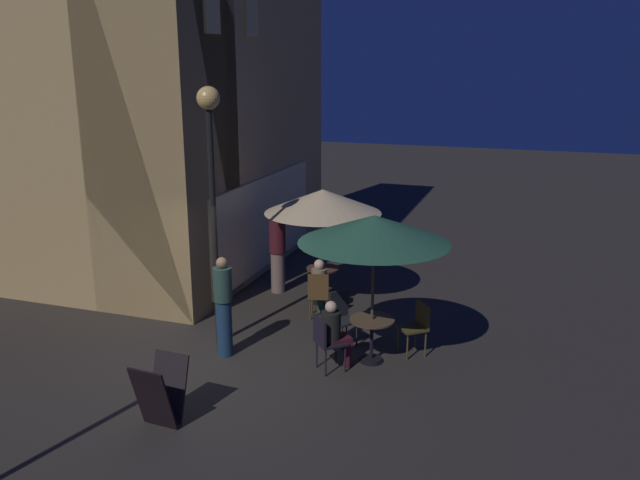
{
  "coord_description": "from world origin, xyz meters",
  "views": [
    {
      "loc": [
        -8.63,
        -5.06,
        4.89
      ],
      "look_at": [
        2.46,
        -1.26,
        1.66
      ],
      "focal_mm": 36.84,
      "sensor_mm": 36.0,
      "label": 1
    }
  ],
  "objects_px": {
    "cafe_table_0": "(323,279)",
    "patio_umbrella_0": "(323,202)",
    "patron_standing_2": "(223,306)",
    "patron_standing_3": "(278,252)",
    "street_lamp_near_corner": "(211,156)",
    "patron_seated_0": "(319,284)",
    "cafe_table_1": "(372,330)",
    "menu_sandwich_board": "(161,393)",
    "cafe_chair_3": "(326,339)",
    "cafe_chair_2": "(341,313)",
    "patio_umbrella_1": "(374,230)",
    "cafe_chair_0": "(319,292)",
    "cafe_chair_1": "(417,323)",
    "patron_seated_1": "(334,331)"
  },
  "relations": [
    {
      "from": "patio_umbrella_1",
      "to": "cafe_chair_2",
      "type": "height_order",
      "value": "patio_umbrella_1"
    },
    {
      "from": "menu_sandwich_board",
      "to": "cafe_chair_0",
      "type": "height_order",
      "value": "menu_sandwich_board"
    },
    {
      "from": "cafe_table_1",
      "to": "patron_standing_2",
      "type": "bearing_deg",
      "value": 103.16
    },
    {
      "from": "patron_seated_0",
      "to": "menu_sandwich_board",
      "type": "bearing_deg",
      "value": 157.27
    },
    {
      "from": "patron_standing_2",
      "to": "patron_standing_3",
      "type": "relative_size",
      "value": 0.98
    },
    {
      "from": "cafe_table_0",
      "to": "cafe_chair_0",
      "type": "xyz_separation_m",
      "value": [
        -0.82,
        -0.19,
        0.01
      ]
    },
    {
      "from": "patron_seated_0",
      "to": "patio_umbrella_1",
      "type": "bearing_deg",
      "value": -151.32
    },
    {
      "from": "cafe_chair_2",
      "to": "patron_seated_0",
      "type": "relative_size",
      "value": 0.82
    },
    {
      "from": "street_lamp_near_corner",
      "to": "cafe_chair_3",
      "type": "bearing_deg",
      "value": -101.57
    },
    {
      "from": "menu_sandwich_board",
      "to": "street_lamp_near_corner",
      "type": "bearing_deg",
      "value": 15.4
    },
    {
      "from": "patron_standing_2",
      "to": "cafe_chair_3",
      "type": "bearing_deg",
      "value": -119.61
    },
    {
      "from": "menu_sandwich_board",
      "to": "patron_standing_2",
      "type": "height_order",
      "value": "patron_standing_2"
    },
    {
      "from": "patron_seated_1",
      "to": "cafe_chair_2",
      "type": "bearing_deg",
      "value": 57.08
    },
    {
      "from": "patron_standing_2",
      "to": "patio_umbrella_0",
      "type": "bearing_deg",
      "value": -44.44
    },
    {
      "from": "street_lamp_near_corner",
      "to": "menu_sandwich_board",
      "type": "relative_size",
      "value": 4.74
    },
    {
      "from": "cafe_chair_2",
      "to": "patio_umbrella_1",
      "type": "bearing_deg",
      "value": -0.0
    },
    {
      "from": "cafe_table_0",
      "to": "patio_umbrella_0",
      "type": "distance_m",
      "value": 1.62
    },
    {
      "from": "street_lamp_near_corner",
      "to": "menu_sandwich_board",
      "type": "bearing_deg",
      "value": -168.74
    },
    {
      "from": "patron_seated_1",
      "to": "patron_standing_2",
      "type": "distance_m",
      "value": 1.94
    },
    {
      "from": "cafe_table_1",
      "to": "patron_standing_2",
      "type": "xyz_separation_m",
      "value": [
        -0.57,
        2.43,
        0.33
      ]
    },
    {
      "from": "patio_umbrella_0",
      "to": "cafe_chair_0",
      "type": "bearing_deg",
      "value": -166.68
    },
    {
      "from": "patio_umbrella_0",
      "to": "patron_seated_0",
      "type": "xyz_separation_m",
      "value": [
        -0.67,
        -0.16,
        -1.5
      ]
    },
    {
      "from": "patio_umbrella_0",
      "to": "cafe_chair_0",
      "type": "height_order",
      "value": "patio_umbrella_0"
    },
    {
      "from": "cafe_chair_0",
      "to": "cafe_chair_2",
      "type": "bearing_deg",
      "value": -155.01
    },
    {
      "from": "menu_sandwich_board",
      "to": "cafe_chair_2",
      "type": "relative_size",
      "value": 0.98
    },
    {
      "from": "cafe_chair_1",
      "to": "street_lamp_near_corner",
      "type": "bearing_deg",
      "value": -28.43
    },
    {
      "from": "patron_seated_0",
      "to": "street_lamp_near_corner",
      "type": "bearing_deg",
      "value": 130.92
    },
    {
      "from": "patio_umbrella_0",
      "to": "cafe_table_0",
      "type": "bearing_deg",
      "value": 90.0
    },
    {
      "from": "street_lamp_near_corner",
      "to": "patron_standing_3",
      "type": "distance_m",
      "value": 3.74
    },
    {
      "from": "cafe_chair_1",
      "to": "patron_standing_3",
      "type": "xyz_separation_m",
      "value": [
        2.14,
        3.45,
        0.33
      ]
    },
    {
      "from": "cafe_chair_3",
      "to": "patron_standing_2",
      "type": "relative_size",
      "value": 0.53
    },
    {
      "from": "street_lamp_near_corner",
      "to": "patron_seated_0",
      "type": "height_order",
      "value": "street_lamp_near_corner"
    },
    {
      "from": "patio_umbrella_0",
      "to": "cafe_chair_3",
      "type": "bearing_deg",
      "value": -160.43
    },
    {
      "from": "menu_sandwich_board",
      "to": "cafe_table_1",
      "type": "relative_size",
      "value": 1.24
    },
    {
      "from": "cafe_chair_0",
      "to": "patron_seated_0",
      "type": "bearing_deg",
      "value": -0.0
    },
    {
      "from": "cafe_chair_1",
      "to": "patron_standing_2",
      "type": "height_order",
      "value": "patron_standing_2"
    },
    {
      "from": "cafe_chair_1",
      "to": "cafe_chair_0",
      "type": "bearing_deg",
      "value": -64.13
    },
    {
      "from": "cafe_chair_1",
      "to": "menu_sandwich_board",
      "type": "bearing_deg",
      "value": 10.01
    },
    {
      "from": "street_lamp_near_corner",
      "to": "patron_seated_0",
      "type": "relative_size",
      "value": 3.8
    },
    {
      "from": "cafe_chair_0",
      "to": "patio_umbrella_0",
      "type": "bearing_deg",
      "value": 0.0
    },
    {
      "from": "cafe_chair_3",
      "to": "street_lamp_near_corner",
      "type": "bearing_deg",
      "value": 124.94
    },
    {
      "from": "cafe_table_0",
      "to": "cafe_chair_1",
      "type": "distance_m",
      "value": 2.91
    },
    {
      "from": "menu_sandwich_board",
      "to": "patron_standing_2",
      "type": "relative_size",
      "value": 0.54
    },
    {
      "from": "cafe_chair_0",
      "to": "cafe_chair_3",
      "type": "distance_m",
      "value": 2.24
    },
    {
      "from": "patio_umbrella_0",
      "to": "cafe_chair_3",
      "type": "relative_size",
      "value": 2.59
    },
    {
      "from": "street_lamp_near_corner",
      "to": "patron_standing_2",
      "type": "height_order",
      "value": "street_lamp_near_corner"
    },
    {
      "from": "cafe_table_1",
      "to": "patron_standing_3",
      "type": "distance_m",
      "value": 3.89
    },
    {
      "from": "menu_sandwich_board",
      "to": "patron_standing_3",
      "type": "relative_size",
      "value": 0.53
    },
    {
      "from": "patio_umbrella_0",
      "to": "cafe_chair_3",
      "type": "xyz_separation_m",
      "value": [
        -2.9,
        -1.03,
        -1.59
      ]
    },
    {
      "from": "patio_umbrella_0",
      "to": "cafe_chair_3",
      "type": "distance_m",
      "value": 3.47
    }
  ]
}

